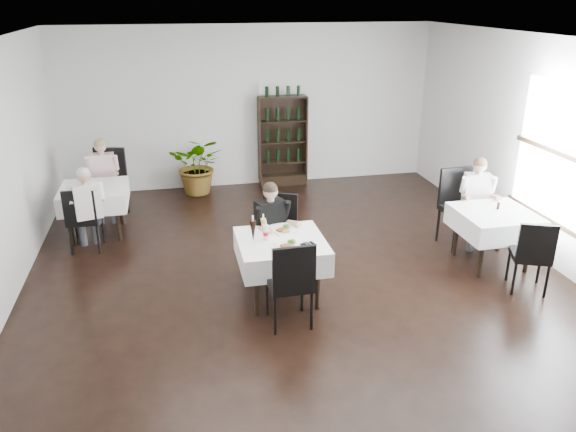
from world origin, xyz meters
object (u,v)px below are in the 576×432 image
(wine_shelf, at_px, (283,142))
(diner_main, at_px, (273,224))
(main_table, at_px, (281,251))
(potted_tree, at_px, (199,165))

(wine_shelf, xyz_separation_m, diner_main, (-0.90, -3.80, -0.09))
(wine_shelf, height_order, main_table, wine_shelf)
(main_table, distance_m, diner_main, 0.53)
(main_table, height_order, diner_main, diner_main)
(potted_tree, bearing_deg, wine_shelf, 6.89)
(wine_shelf, bearing_deg, potted_tree, -173.11)
(potted_tree, bearing_deg, diner_main, -78.64)
(potted_tree, height_order, diner_main, diner_main)
(potted_tree, xyz_separation_m, diner_main, (0.72, -3.61, 0.21))
(potted_tree, relative_size, diner_main, 0.84)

